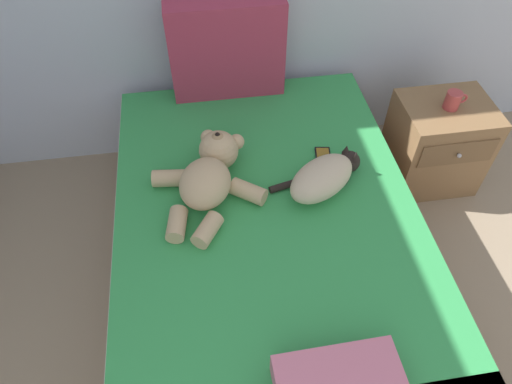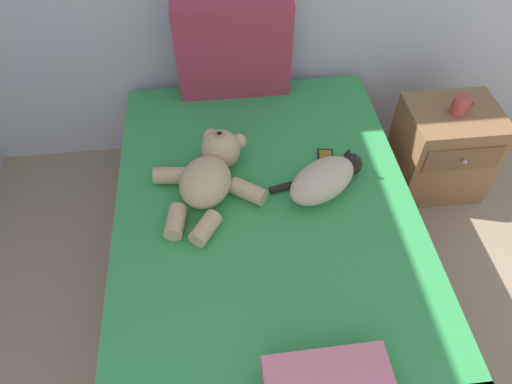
{
  "view_description": "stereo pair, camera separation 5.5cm",
  "coord_description": "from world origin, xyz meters",
  "px_view_note": "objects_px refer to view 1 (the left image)",
  "views": [
    {
      "loc": [
        1.3,
        1.63,
        2.07
      ],
      "look_at": [
        1.5,
        2.94,
        0.55
      ],
      "focal_mm": 32.62,
      "sensor_mm": 36.0,
      "label": 1
    },
    {
      "loc": [
        1.35,
        1.62,
        2.07
      ],
      "look_at": [
        1.5,
        2.94,
        0.55
      ],
      "focal_mm": 32.62,
      "sensor_mm": 36.0,
      "label": 2
    }
  ],
  "objects_px": {
    "patterned_cushion": "(227,50)",
    "cell_phone": "(323,158)",
    "teddy_bear": "(209,175)",
    "nightstand": "(436,144)",
    "cat": "(324,177)",
    "bed": "(269,260)",
    "mug": "(453,100)"
  },
  "relations": [
    {
      "from": "bed",
      "to": "cat",
      "type": "height_order",
      "value": "cat"
    },
    {
      "from": "cat",
      "to": "cell_phone",
      "type": "bearing_deg",
      "value": 75.05
    },
    {
      "from": "bed",
      "to": "teddy_bear",
      "type": "xyz_separation_m",
      "value": [
        -0.23,
        0.25,
        0.34
      ]
    },
    {
      "from": "nightstand",
      "to": "mug",
      "type": "bearing_deg",
      "value": -129.68
    },
    {
      "from": "teddy_bear",
      "to": "bed",
      "type": "bearing_deg",
      "value": -47.88
    },
    {
      "from": "patterned_cushion",
      "to": "nightstand",
      "type": "distance_m",
      "value": 1.28
    },
    {
      "from": "teddy_bear",
      "to": "mug",
      "type": "height_order",
      "value": "teddy_bear"
    },
    {
      "from": "patterned_cushion",
      "to": "cell_phone",
      "type": "relative_size",
      "value": 3.71
    },
    {
      "from": "mug",
      "to": "nightstand",
      "type": "bearing_deg",
      "value": 50.32
    },
    {
      "from": "patterned_cushion",
      "to": "cell_phone",
      "type": "xyz_separation_m",
      "value": [
        0.38,
        -0.6,
        -0.25
      ]
    },
    {
      "from": "cat",
      "to": "teddy_bear",
      "type": "bearing_deg",
      "value": 171.24
    },
    {
      "from": "bed",
      "to": "cat",
      "type": "relative_size",
      "value": 4.8
    },
    {
      "from": "cat",
      "to": "bed",
      "type": "bearing_deg",
      "value": -146.45
    },
    {
      "from": "patterned_cushion",
      "to": "mug",
      "type": "height_order",
      "value": "patterned_cushion"
    },
    {
      "from": "cat",
      "to": "cell_phone",
      "type": "distance_m",
      "value": 0.19
    },
    {
      "from": "cell_phone",
      "to": "nightstand",
      "type": "height_order",
      "value": "nightstand"
    },
    {
      "from": "teddy_bear",
      "to": "cell_phone",
      "type": "bearing_deg",
      "value": 10.39
    },
    {
      "from": "bed",
      "to": "nightstand",
      "type": "bearing_deg",
      "value": 29.97
    },
    {
      "from": "patterned_cushion",
      "to": "cat",
      "type": "bearing_deg",
      "value": -66.6
    },
    {
      "from": "mug",
      "to": "cat",
      "type": "bearing_deg",
      "value": -151.45
    },
    {
      "from": "nightstand",
      "to": "mug",
      "type": "distance_m",
      "value": 0.31
    },
    {
      "from": "nightstand",
      "to": "mug",
      "type": "relative_size",
      "value": 4.44
    },
    {
      "from": "cat",
      "to": "mug",
      "type": "height_order",
      "value": "cat"
    },
    {
      "from": "patterned_cushion",
      "to": "mug",
      "type": "distance_m",
      "value": 1.19
    },
    {
      "from": "cat",
      "to": "nightstand",
      "type": "height_order",
      "value": "cat"
    },
    {
      "from": "mug",
      "to": "teddy_bear",
      "type": "bearing_deg",
      "value": -164.6
    },
    {
      "from": "cell_phone",
      "to": "nightstand",
      "type": "relative_size",
      "value": 0.3
    },
    {
      "from": "patterned_cushion",
      "to": "nightstand",
      "type": "height_order",
      "value": "patterned_cushion"
    },
    {
      "from": "patterned_cushion",
      "to": "teddy_bear",
      "type": "xyz_separation_m",
      "value": [
        -0.16,
        -0.7,
        -0.17
      ]
    },
    {
      "from": "nightstand",
      "to": "patterned_cushion",
      "type": "bearing_deg",
      "value": 163.51
    },
    {
      "from": "cell_phone",
      "to": "mug",
      "type": "distance_m",
      "value": 0.79
    },
    {
      "from": "teddy_bear",
      "to": "nightstand",
      "type": "xyz_separation_m",
      "value": [
        1.29,
        0.36,
        -0.33
      ]
    }
  ]
}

